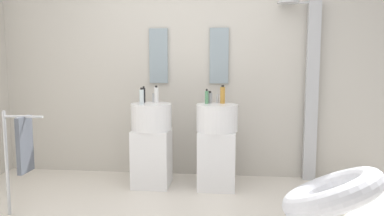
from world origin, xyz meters
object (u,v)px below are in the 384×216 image
(soap_bottle_white, at_px, (156,95))
(soap_bottle_clear, at_px, (142,97))
(lounge_chair, at_px, (332,199))
(soap_bottle_green, at_px, (207,97))
(soap_bottle_amber, at_px, (223,95))
(pedestal_sink_left, at_px, (152,143))
(shower_column, at_px, (310,88))
(pedestal_sink_right, at_px, (217,144))
(towel_rack, at_px, (22,147))
(soap_bottle_grey, at_px, (210,98))
(soap_bottle_black, at_px, (144,95))

(soap_bottle_white, relative_size, soap_bottle_clear, 1.05)
(lounge_chair, relative_size, soap_bottle_green, 6.52)
(lounge_chair, relative_size, soap_bottle_amber, 5.22)
(pedestal_sink_left, height_order, shower_column, shower_column)
(pedestal_sink_right, relative_size, soap_bottle_white, 5.37)
(towel_rack, xyz_separation_m, soap_bottle_grey, (1.60, 1.04, 0.35))
(lounge_chair, relative_size, towel_rack, 1.10)
(soap_bottle_black, xyz_separation_m, soap_bottle_grey, (0.75, -0.01, -0.02))
(pedestal_sink_left, bearing_deg, soap_bottle_clear, -123.10)
(soap_bottle_amber, distance_m, soap_bottle_grey, 0.14)
(soap_bottle_white, distance_m, soap_bottle_green, 0.57)
(pedestal_sink_left, relative_size, soap_bottle_clear, 5.63)
(soap_bottle_clear, bearing_deg, soap_bottle_black, 97.51)
(shower_column, bearing_deg, soap_bottle_amber, -163.05)
(towel_rack, bearing_deg, soap_bottle_black, 50.60)
(soap_bottle_clear, bearing_deg, pedestal_sink_right, 8.45)
(soap_bottle_white, relative_size, soap_bottle_green, 1.19)
(pedestal_sink_left, xyz_separation_m, towel_rack, (-0.97, -0.94, 0.15))
(pedestal_sink_right, height_order, soap_bottle_clear, soap_bottle_clear)
(soap_bottle_amber, distance_m, soap_bottle_clear, 0.88)
(soap_bottle_amber, bearing_deg, soap_bottle_white, 179.42)
(shower_column, relative_size, soap_bottle_white, 10.78)
(soap_bottle_white, height_order, soap_bottle_amber, soap_bottle_amber)
(shower_column, height_order, soap_bottle_clear, shower_column)
(lounge_chair, xyz_separation_m, soap_bottle_black, (-1.74, 1.32, 0.66))
(towel_rack, bearing_deg, soap_bottle_clear, 42.83)
(shower_column, height_order, lounge_chair, shower_column)
(pedestal_sink_left, height_order, lounge_chair, pedestal_sink_left)
(soap_bottle_amber, distance_m, soap_bottle_black, 0.88)
(soap_bottle_black, distance_m, soap_bottle_grey, 0.75)
(soap_bottle_grey, xyz_separation_m, soap_bottle_green, (-0.03, -0.04, 0.01))
(shower_column, xyz_separation_m, soap_bottle_white, (-1.73, -0.30, -0.07))
(lounge_chair, height_order, soap_bottle_white, soap_bottle_white)
(pedestal_sink_left, distance_m, soap_bottle_white, 0.54)
(lounge_chair, distance_m, soap_bottle_amber, 1.70)
(pedestal_sink_left, height_order, soap_bottle_green, soap_bottle_green)
(pedestal_sink_left, height_order, pedestal_sink_right, same)
(shower_column, relative_size, soap_bottle_grey, 15.13)
(soap_bottle_white, height_order, soap_bottle_black, soap_bottle_white)
(shower_column, height_order, towel_rack, shower_column)
(lounge_chair, relative_size, soap_bottle_grey, 7.71)
(soap_bottle_grey, distance_m, soap_bottle_clear, 0.75)
(soap_bottle_grey, distance_m, soap_bottle_green, 0.06)
(towel_rack, distance_m, soap_bottle_black, 1.41)
(soap_bottle_black, bearing_deg, lounge_chair, -37.05)
(pedestal_sink_left, relative_size, shower_column, 0.50)
(soap_bottle_clear, bearing_deg, soap_bottle_grey, 16.66)
(soap_bottle_white, xyz_separation_m, soap_bottle_green, (0.57, -0.05, -0.01))
(soap_bottle_clear, bearing_deg, towel_rack, -137.17)
(pedestal_sink_left, bearing_deg, lounge_chair, -36.53)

